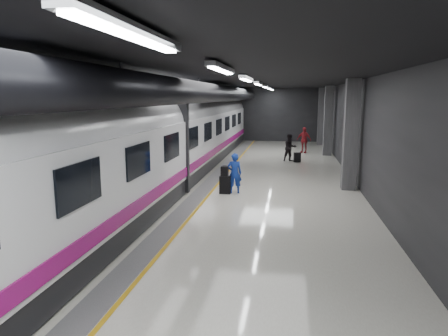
{
  "coord_description": "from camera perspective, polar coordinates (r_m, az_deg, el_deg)",
  "views": [
    {
      "loc": [
        2.11,
        -14.81,
        3.78
      ],
      "look_at": [
        -0.05,
        -1.76,
        1.42
      ],
      "focal_mm": 32.0,
      "sensor_mm": 36.0,
      "label": 1
    }
  ],
  "objects": [
    {
      "name": "train",
      "position": [
        15.84,
        -10.45,
        3.75
      ],
      "size": [
        3.05,
        38.0,
        4.05
      ],
      "color": "black",
      "rests_on": "ground"
    },
    {
      "name": "traveler_far_a",
      "position": [
        23.95,
        9.41,
        2.88
      ],
      "size": [
        0.98,
        0.89,
        1.64
      ],
      "primitive_type": "imported",
      "rotation": [
        0.0,
        0.0,
        0.42
      ],
      "color": "black",
      "rests_on": "ground"
    },
    {
      "name": "traveler_main",
      "position": [
        15.79,
        1.5,
        -0.75
      ],
      "size": [
        0.65,
        0.5,
        1.61
      ],
      "primitive_type": "imported",
      "rotation": [
        0.0,
        0.0,
        3.35
      ],
      "color": "#182CB6",
      "rests_on": "ground"
    },
    {
      "name": "shoulder_bag",
      "position": [
        15.66,
        0.07,
        -0.5
      ],
      "size": [
        0.3,
        0.17,
        0.38
      ],
      "primitive_type": "cube",
      "rotation": [
        0.0,
        0.0,
        -0.06
      ],
      "color": "black",
      "rests_on": "suitcase_main"
    },
    {
      "name": "suitcase_main",
      "position": [
        15.8,
        0.17,
        -2.41
      ],
      "size": [
        0.44,
        0.28,
        0.7
      ],
      "primitive_type": "cube",
      "rotation": [
        0.0,
        0.0,
        -0.03
      ],
      "color": "black",
      "rests_on": "ground"
    },
    {
      "name": "traveler_far_b",
      "position": [
        27.86,
        11.35,
        3.95
      ],
      "size": [
        1.12,
        0.81,
        1.76
      ],
      "primitive_type": "imported",
      "rotation": [
        0.0,
        0.0,
        -0.42
      ],
      "color": "maroon",
      "rests_on": "ground"
    },
    {
      "name": "suitcase_far",
      "position": [
        23.84,
        10.42,
        1.52
      ],
      "size": [
        0.43,
        0.33,
        0.57
      ],
      "primitive_type": "cube",
      "rotation": [
        0.0,
        0.0,
        0.23
      ],
      "color": "black",
      "rests_on": "ground"
    },
    {
      "name": "platform_hall",
      "position": [
        15.95,
        0.76,
        9.24
      ],
      "size": [
        10.02,
        40.02,
        4.51
      ],
      "color": "black",
      "rests_on": "ground"
    },
    {
      "name": "ground",
      "position": [
        15.43,
        1.25,
        -4.07
      ],
      "size": [
        40.0,
        40.0,
        0.0
      ],
      "primitive_type": "plane",
      "color": "silver",
      "rests_on": "ground"
    }
  ]
}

